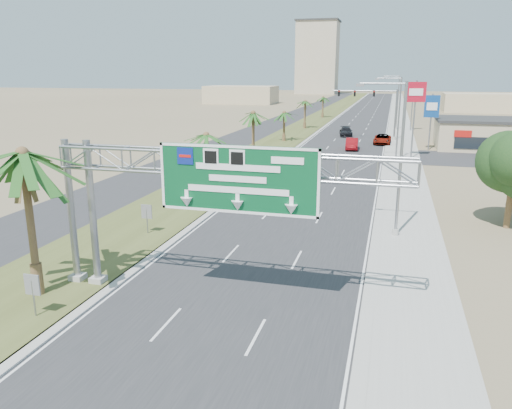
{
  "coord_description": "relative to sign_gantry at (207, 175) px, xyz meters",
  "views": [
    {
      "loc": [
        6.83,
        -10.75,
        10.5
      ],
      "look_at": [
        0.59,
        12.21,
        4.2
      ],
      "focal_mm": 35.0,
      "sensor_mm": 36.0,
      "label": 1
    }
  ],
  "objects": [
    {
      "name": "palm_row_d",
      "position": [
        -8.44,
        56.07,
        -1.64
      ],
      "size": [
        3.99,
        3.99,
        5.45
      ],
      "color": "brown",
      "rests_on": "ground"
    },
    {
      "name": "opposing_road",
      "position": [
        -15.94,
        100.07,
        -6.05
      ],
      "size": [
        8.0,
        300.0,
        0.02
      ],
      "primitive_type": "cube",
      "color": "#28282B",
      "rests_on": "ground"
    },
    {
      "name": "sign_gantry",
      "position": [
        0.0,
        0.0,
        0.0
      ],
      "size": [
        16.75,
        1.24,
        7.5
      ],
      "color": "gray",
      "rests_on": "ground"
    },
    {
      "name": "car_left_lane",
      "position": [
        -3.76,
        30.46,
        -5.34
      ],
      "size": [
        2.15,
        4.36,
        1.43
      ],
      "primitive_type": "imported",
      "rotation": [
        0.0,
        0.0,
        -0.11
      ],
      "color": "black",
      "rests_on": "ground"
    },
    {
      "name": "streetlight_mid",
      "position": [
        8.36,
        42.07,
        -1.36
      ],
      "size": [
        3.27,
        0.44,
        10.0
      ],
      "color": "gray",
      "rests_on": "ground"
    },
    {
      "name": "palm_row_e",
      "position": [
        -8.44,
        75.07,
        -0.97
      ],
      "size": [
        3.99,
        3.99,
        6.15
      ],
      "color": "brown",
      "rests_on": "ground"
    },
    {
      "name": "store_building",
      "position": [
        23.06,
        56.07,
        -4.06
      ],
      "size": [
        18.0,
        10.0,
        4.0
      ],
      "primitive_type": "cube",
      "color": "tan",
      "rests_on": "ground"
    },
    {
      "name": "pole_sign_blue",
      "position": [
        12.97,
        52.88,
        -0.35
      ],
      "size": [
        2.01,
        0.42,
        7.71
      ],
      "color": "gray",
      "rests_on": "ground"
    },
    {
      "name": "median_signback_b",
      "position": [
        -7.44,
        8.07,
        -4.61
      ],
      "size": [
        0.75,
        0.08,
        2.08
      ],
      "color": "gray",
      "rests_on": "ground"
    },
    {
      "name": "palm_row_f",
      "position": [
        -8.44,
        100.07,
        -1.35
      ],
      "size": [
        3.99,
        3.99,
        5.75
      ],
      "color": "brown",
      "rests_on": "ground"
    },
    {
      "name": "palm_near",
      "position": [
        -8.14,
        -1.93,
        0.87
      ],
      "size": [
        5.7,
        5.7,
        8.35
      ],
      "color": "brown",
      "rests_on": "ground"
    },
    {
      "name": "road",
      "position": [
        1.06,
        100.07,
        -6.05
      ],
      "size": [
        12.0,
        300.0,
        0.02
      ],
      "primitive_type": "cube",
      "color": "#28282B",
      "rests_on": "ground"
    },
    {
      "name": "median_signback_a",
      "position": [
        -6.74,
        -3.93,
        -4.61
      ],
      "size": [
        0.75,
        0.08,
        2.08
      ],
      "color": "gray",
      "rests_on": "ground"
    },
    {
      "name": "pole_sign_red_near",
      "position": [
        10.39,
        44.29,
        1.56
      ],
      "size": [
        2.4,
        0.89,
        9.62
      ],
      "color": "gray",
      "rests_on": "ground"
    },
    {
      "name": "palm_row_b",
      "position": [
        -8.44,
        22.07,
        -1.16
      ],
      "size": [
        3.99,
        3.99,
        5.95
      ],
      "color": "brown",
      "rests_on": "ground"
    },
    {
      "name": "car_mid_lane",
      "position": [
        2.56,
        50.32,
        -5.26
      ],
      "size": [
        1.98,
        4.92,
        1.59
      ],
      "primitive_type": "imported",
      "rotation": [
        0.0,
        0.0,
        0.06
      ],
      "color": "maroon",
      "rests_on": "ground"
    },
    {
      "name": "building_distant_right",
      "position": [
        31.06,
        130.07,
        -3.56
      ],
      "size": [
        20.0,
        12.0,
        5.0
      ],
      "primitive_type": "cube",
      "color": "tan",
      "rests_on": "ground"
    },
    {
      "name": "car_right_lane",
      "position": [
        6.56,
        57.04,
        -5.32
      ],
      "size": [
        2.59,
        5.39,
        1.48
      ],
      "primitive_type": "imported",
      "rotation": [
        0.0,
        0.0,
        -0.03
      ],
      "color": "gray",
      "rests_on": "ground"
    },
    {
      "name": "median_grass",
      "position": [
        -8.94,
        100.07,
        -6.0
      ],
      "size": [
        7.0,
        300.0,
        0.12
      ],
      "primitive_type": "cube",
      "color": "#454C21",
      "rests_on": "ground"
    },
    {
      "name": "palm_row_c",
      "position": [
        -8.44,
        38.07,
        -0.39
      ],
      "size": [
        3.99,
        3.99,
        6.75
      ],
      "color": "brown",
      "rests_on": "ground"
    },
    {
      "name": "streetlight_far",
      "position": [
        8.36,
        78.07,
        -1.36
      ],
      "size": [
        3.27,
        0.44,
        10.0
      ],
      "color": "gray",
      "rests_on": "ground"
    },
    {
      "name": "building_distant_left",
      "position": [
        -43.94,
        150.07,
        -3.06
      ],
      "size": [
        24.0,
        14.0,
        6.0
      ],
      "primitive_type": "cube",
      "color": "tan",
      "rests_on": "ground"
    },
    {
      "name": "streetlight_near",
      "position": [
        8.36,
        12.07,
        -1.36
      ],
      "size": [
        3.27,
        0.44,
        10.0
      ],
      "color": "gray",
      "rests_on": "ground"
    },
    {
      "name": "tower_distant",
      "position": [
        -30.94,
        240.07,
        11.44
      ],
      "size": [
        20.0,
        16.0,
        35.0
      ],
      "primitive_type": "cube",
      "color": "tan",
      "rests_on": "ground"
    },
    {
      "name": "sidewalk_right",
      "position": [
        9.56,
        100.07,
        -6.01
      ],
      "size": [
        4.0,
        300.0,
        0.1
      ],
      "primitive_type": "cube",
      "color": "#9E9B93",
      "rests_on": "ground"
    },
    {
      "name": "pole_sign_red_far",
      "position": [
        11.16,
        76.76,
        0.3
      ],
      "size": [
        2.21,
        0.84,
        8.07
      ],
      "color": "gray",
      "rests_on": "ground"
    },
    {
      "name": "car_far",
      "position": [
        0.31,
        65.65,
        -5.31
      ],
      "size": [
        2.74,
        5.36,
        1.49
      ],
      "primitive_type": "imported",
      "rotation": [
        0.0,
        0.0,
        0.13
      ],
      "color": "black",
      "rests_on": "ground"
    },
    {
      "name": "signal_mast",
      "position": [
        6.23,
        62.05,
        -1.21
      ],
      "size": [
        10.28,
        0.71,
        8.0
      ],
      "color": "gray",
      "rests_on": "ground"
    }
  ]
}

